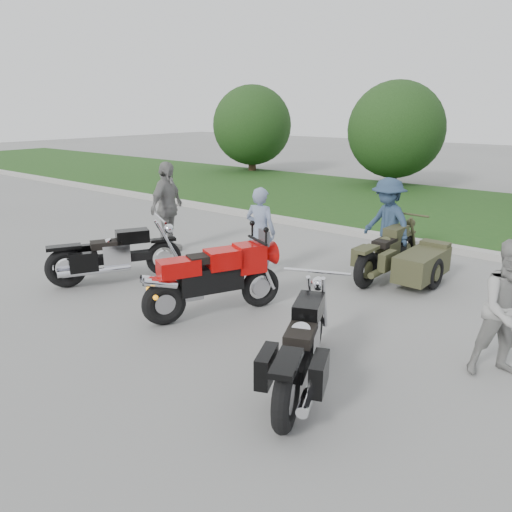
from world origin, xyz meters
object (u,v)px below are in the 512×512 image
Objects in this scene: person_denim at (387,223)px; person_back at (167,208)px; cruiser_left at (111,257)px; cruiser_right at (302,351)px; person_grey at (510,310)px; sportbike_red at (211,277)px; person_stripe at (260,232)px; cruiser_sidecar at (406,260)px.

person_back is (-4.14, -1.95, 0.09)m from person_denim.
person_denim reaches higher than cruiser_left.
person_denim is 0.90× the size of person_back.
cruiser_right is at bearing -53.40° from person_denim.
person_denim is at bearing 95.65° from person_grey.
person_denim reaches higher than cruiser_right.
person_grey is 0.85× the size of person_back.
person_stripe is (-0.63, 1.98, 0.21)m from sportbike_red.
person_stripe is 0.85× the size of person_back.
person_stripe is 2.53m from person_back.
person_denim is at bearing 81.43° from cruiser_right.
person_denim is at bearing 139.24° from cruiser_sidecar.
sportbike_red is 3.68m from cruiser_sidecar.
person_grey is at bearing 38.07° from sportbike_red.
sportbike_red is 4.02m from person_denim.
person_stripe is (-2.31, -1.29, 0.41)m from cruiser_sidecar.
person_back is at bearing -163.57° from cruiser_sidecar.
sportbike_red is 1.18× the size of person_denim.
person_grey reaches higher than sportbike_red.
person_stripe is (-2.85, 2.84, 0.36)m from cruiser_right.
person_denim is (0.98, 3.89, 0.26)m from sportbike_red.
sportbike_red is 0.95× the size of cruiser_left.
cruiser_sidecar is 5.05m from person_back.
cruiser_right is 6.08m from person_back.
sportbike_red is at bearing 29.19° from cruiser_left.
cruiser_sidecar is (4.14, 3.31, -0.05)m from cruiser_left.
person_stripe reaches higher than cruiser_sidecar.
cruiser_left is (-2.46, -0.04, -0.14)m from sportbike_red.
cruiser_sidecar is 2.68m from person_stripe.
cruiser_sidecar is at bearing -92.17° from person_back.
person_grey is 7.12m from person_back.
person_denim reaches higher than sportbike_red.
person_back is at bearing 129.37° from cruiser_right.
person_back is (-2.53, -0.04, 0.14)m from person_stripe.
person_stripe reaches higher than person_grey.
cruiser_left is 0.94× the size of cruiser_sidecar.
person_grey is at bearing 36.78° from cruiser_left.
sportbike_red reaches higher than cruiser_right.
person_denim is at bearing 77.12° from cruiser_left.
cruiser_sidecar is (-0.54, 4.13, -0.05)m from cruiser_right.
sportbike_red is 2.38m from cruiser_right.
person_stripe is at bearing -149.74° from cruiser_sidecar.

